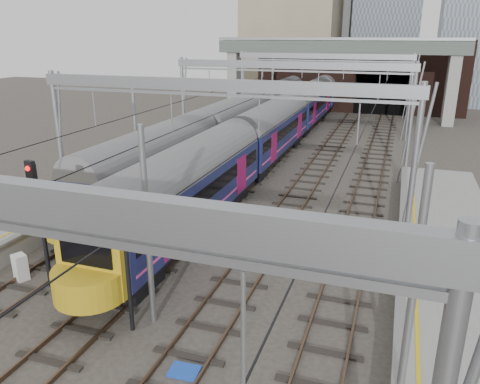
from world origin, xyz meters
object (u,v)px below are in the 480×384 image
at_px(train_main, 293,114).
at_px(relay_cabinet, 20,267).
at_px(signal_near_left, 39,210).
at_px(signal_near_centre, 125,253).
at_px(train_second, 237,121).

height_order(train_main, relay_cabinet, train_main).
xyz_separation_m(train_main, signal_near_left, (-3.10, -30.01, 0.84)).
relative_size(signal_near_centre, relay_cabinet, 4.18).
relative_size(train_main, train_second, 1.39).
bearing_deg(train_second, relay_cabinet, -91.35).
distance_m(train_main, signal_near_left, 30.19).
bearing_deg(signal_near_centre, signal_near_left, 158.65).
xyz_separation_m(signal_near_left, relay_cabinet, (-1.49, 0.11, -2.72)).
distance_m(signal_near_left, signal_near_centre, 4.93).
bearing_deg(train_second, train_main, 49.62).
xyz_separation_m(train_second, relay_cabinet, (-0.59, -25.20, -1.81)).
relative_size(train_second, signal_near_left, 8.60).
distance_m(train_main, train_second, 6.17).
bearing_deg(train_main, signal_near_left, -95.90).
distance_m(signal_near_centre, relay_cabinet, 6.80).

